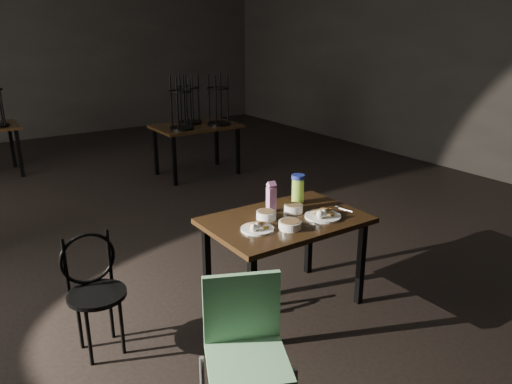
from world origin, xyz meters
TOP-DOWN VIEW (x-y plane):
  - room at (-0.06, 0.01)m, footprint 12.00×12.04m
  - main_table at (0.39, -1.69)m, footprint 1.20×0.80m
  - plate_left at (0.08, -1.76)m, footprint 0.24×0.24m
  - plate_right at (0.63, -1.84)m, footprint 0.28×0.28m
  - bowl_near at (0.26, -1.62)m, footprint 0.15×0.15m
  - bowl_far at (0.52, -1.62)m, footprint 0.15×0.15m
  - bowl_big at (0.29, -1.87)m, footprint 0.17×0.17m
  - juice_carton at (0.38, -1.51)m, footprint 0.07×0.07m
  - water_bottle at (0.67, -1.47)m, footprint 0.14×0.14m
  - spoon at (0.90, -1.74)m, footprint 0.05×0.19m
  - bentwood_chair at (-1.02, -1.40)m, footprint 0.39×0.39m
  - school_chair at (-0.58, -2.61)m, footprint 0.55×0.55m
  - bg_table_right at (1.54, 1.97)m, footprint 1.20×0.80m

SIDE VIEW (x-z plane):
  - bentwood_chair at x=-1.02m, z-range 0.08..0.90m
  - school_chair at x=-0.58m, z-range 0.09..1.00m
  - main_table at x=0.39m, z-range 0.30..1.05m
  - spoon at x=0.90m, z-range 0.75..0.76m
  - plate_left at x=0.08m, z-range 0.73..0.81m
  - plate_right at x=0.63m, z-range 0.73..0.82m
  - bg_table_right at x=1.54m, z-range 0.04..1.52m
  - bowl_big at x=0.29m, z-range 0.75..0.81m
  - bowl_far at x=0.52m, z-range 0.75..0.81m
  - bowl_near at x=0.26m, z-range 0.75..0.81m
  - juice_carton at x=0.38m, z-range 0.74..0.99m
  - water_bottle at x=0.67m, z-range 0.75..1.00m
  - room at x=-0.06m, z-range 0.72..3.94m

